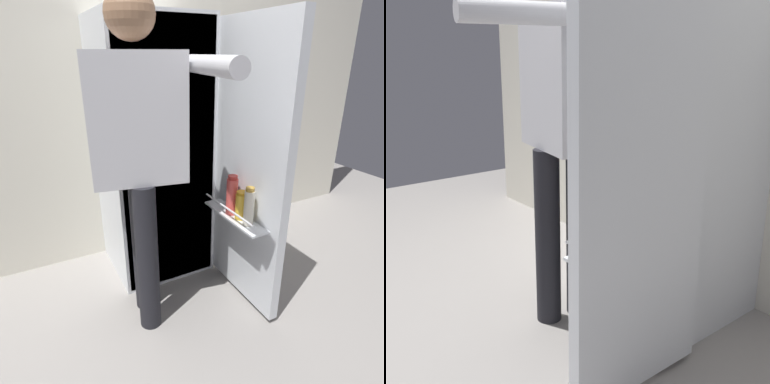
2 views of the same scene
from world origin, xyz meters
The scene contains 4 objects.
ground_plane centered at (0.00, 0.00, 0.00)m, with size 6.34×6.34×0.00m, color gray.
kitchen_wall centered at (0.00, 0.89, 1.26)m, with size 4.40×0.10×2.52m, color silver.
refrigerator centered at (0.03, 0.49, 0.83)m, with size 0.70×1.22×1.67m.
person centered at (-0.25, 0.04, 1.04)m, with size 0.58×0.83×1.72m.
Camera 2 is at (1.42, -1.22, 1.28)m, focal length 43.73 mm.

